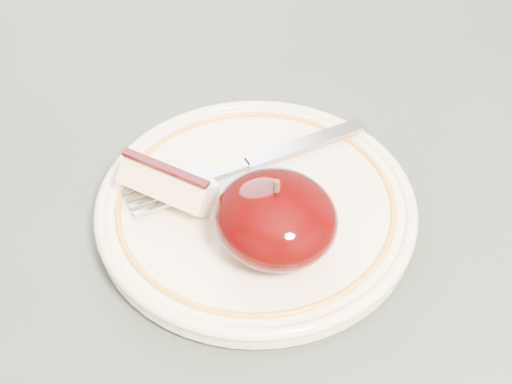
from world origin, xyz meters
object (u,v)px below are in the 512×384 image
Objects in this scene: fork at (245,164)px; table at (186,273)px; plate at (256,206)px; apple_half at (276,218)px.

table is at bearing 167.17° from fork.
apple_half reaches higher than plate.
plate is at bearing 146.24° from apple_half.
table is at bearing -161.53° from plate.
table is at bearing 178.17° from apple_half.
apple_half is 0.08m from fork.
plate reaches higher than table.
plate is 0.03m from fork.
table is 0.12m from plate.
fork is (-0.03, 0.02, 0.01)m from plate.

